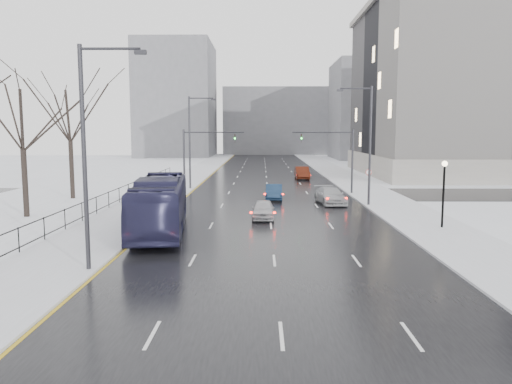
{
  "coord_description": "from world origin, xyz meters",
  "views": [
    {
      "loc": [
        -0.61,
        -1.74,
        6.3
      ],
      "look_at": [
        -0.98,
        29.42,
        2.5
      ],
      "focal_mm": 35.0,
      "sensor_mm": 36.0,
      "label": 1
    }
  ],
  "objects_px": {
    "no_uturn_sign": "(369,175)",
    "sedan_right_near": "(274,192)",
    "sedan_right_distant": "(302,173)",
    "tree_park_e": "(73,199)",
    "sedan_center_near": "(263,209)",
    "mast_signal_right": "(342,153)",
    "streetlight_r_mid": "(367,140)",
    "streetlight_l_near": "(89,147)",
    "lamppost_r_mid": "(444,184)",
    "mast_signal_left": "(195,153)",
    "tree_park_d": "(27,218)",
    "bus": "(160,204)",
    "sedan_right_far": "(330,196)",
    "streetlight_l_far": "(192,138)"
  },
  "relations": [
    {
      "from": "no_uturn_sign",
      "to": "sedan_right_distant",
      "type": "xyz_separation_m",
      "value": [
        -4.52,
        19.79,
        -1.44
      ]
    },
    {
      "from": "mast_signal_right",
      "to": "sedan_right_near",
      "type": "distance_m",
      "value": 8.66
    },
    {
      "from": "bus",
      "to": "sedan_right_far",
      "type": "distance_m",
      "value": 17.33
    },
    {
      "from": "streetlight_l_near",
      "to": "sedan_center_near",
      "type": "height_order",
      "value": "streetlight_l_near"
    },
    {
      "from": "tree_park_e",
      "to": "streetlight_l_far",
      "type": "height_order",
      "value": "streetlight_l_far"
    },
    {
      "from": "tree_park_e",
      "to": "streetlight_l_near",
      "type": "xyz_separation_m",
      "value": [
        10.03,
        -24.0,
        5.62
      ]
    },
    {
      "from": "tree_park_e",
      "to": "mast_signal_right",
      "type": "xyz_separation_m",
      "value": [
        25.53,
        4.0,
        4.11
      ]
    },
    {
      "from": "mast_signal_right",
      "to": "mast_signal_left",
      "type": "relative_size",
      "value": 1.0
    },
    {
      "from": "streetlight_r_mid",
      "to": "lamppost_r_mid",
      "type": "relative_size",
      "value": 2.34
    },
    {
      "from": "sedan_right_distant",
      "to": "tree_park_e",
      "type": "bearing_deg",
      "value": -139.62
    },
    {
      "from": "mast_signal_right",
      "to": "no_uturn_sign",
      "type": "bearing_deg",
      "value": -64.89
    },
    {
      "from": "lamppost_r_mid",
      "to": "bus",
      "type": "xyz_separation_m",
      "value": [
        -18.0,
        -0.95,
        -1.19
      ]
    },
    {
      "from": "streetlight_l_far",
      "to": "streetlight_l_near",
      "type": "bearing_deg",
      "value": -90.0
    },
    {
      "from": "bus",
      "to": "sedan_right_far",
      "type": "xyz_separation_m",
      "value": [
        12.33,
        12.13,
        -0.99
      ]
    },
    {
      "from": "lamppost_r_mid",
      "to": "mast_signal_left",
      "type": "xyz_separation_m",
      "value": [
        -18.33,
        18.0,
        1.16
      ]
    },
    {
      "from": "streetlight_r_mid",
      "to": "bus",
      "type": "relative_size",
      "value": 0.81
    },
    {
      "from": "streetlight_r_mid",
      "to": "streetlight_l_far",
      "type": "relative_size",
      "value": 1.0
    },
    {
      "from": "tree_park_d",
      "to": "tree_park_e",
      "type": "distance_m",
      "value": 10.01
    },
    {
      "from": "streetlight_l_near",
      "to": "lamppost_r_mid",
      "type": "bearing_deg",
      "value": 27.55
    },
    {
      "from": "sedan_right_far",
      "to": "sedan_right_distant",
      "type": "bearing_deg",
      "value": 84.01
    },
    {
      "from": "streetlight_l_near",
      "to": "streetlight_r_mid",
      "type": "bearing_deg",
      "value": 50.76
    },
    {
      "from": "streetlight_r_mid",
      "to": "streetlight_l_far",
      "type": "distance_m",
      "value": 20.27
    },
    {
      "from": "sedan_right_distant",
      "to": "sedan_right_near",
      "type": "bearing_deg",
      "value": -102.32
    },
    {
      "from": "tree_park_d",
      "to": "streetlight_l_near",
      "type": "height_order",
      "value": "streetlight_l_near"
    },
    {
      "from": "tree_park_e",
      "to": "sedan_right_far",
      "type": "relative_size",
      "value": 2.71
    },
    {
      "from": "lamppost_r_mid",
      "to": "sedan_right_distant",
      "type": "height_order",
      "value": "lamppost_r_mid"
    },
    {
      "from": "tree_park_e",
      "to": "sedan_center_near",
      "type": "xyz_separation_m",
      "value": [
        17.69,
        -10.28,
        0.71
      ]
    },
    {
      "from": "streetlight_r_mid",
      "to": "sedan_right_far",
      "type": "relative_size",
      "value": 2.0
    },
    {
      "from": "streetlight_l_near",
      "to": "lamppost_r_mid",
      "type": "distance_m",
      "value": 21.78
    },
    {
      "from": "streetlight_l_near",
      "to": "sedan_right_near",
      "type": "relative_size",
      "value": 2.34
    },
    {
      "from": "tree_park_d",
      "to": "no_uturn_sign",
      "type": "height_order",
      "value": "tree_park_d"
    },
    {
      "from": "tree_park_d",
      "to": "no_uturn_sign",
      "type": "xyz_separation_m",
      "value": [
        27.0,
        10.0,
        2.3
      ]
    },
    {
      "from": "mast_signal_left",
      "to": "bus",
      "type": "bearing_deg",
      "value": -89.01
    },
    {
      "from": "tree_park_e",
      "to": "bus",
      "type": "relative_size",
      "value": 1.1
    },
    {
      "from": "mast_signal_right",
      "to": "sedan_right_far",
      "type": "height_order",
      "value": "mast_signal_right"
    },
    {
      "from": "mast_signal_right",
      "to": "mast_signal_left",
      "type": "distance_m",
      "value": 14.65
    },
    {
      "from": "no_uturn_sign",
      "to": "sedan_right_near",
      "type": "bearing_deg",
      "value": -179.11
    },
    {
      "from": "streetlight_l_far",
      "to": "sedan_right_distant",
      "type": "relative_size",
      "value": 2.01
    },
    {
      "from": "streetlight_r_mid",
      "to": "sedan_right_distant",
      "type": "distance_m",
      "value": 24.51
    },
    {
      "from": "sedan_right_far",
      "to": "sedan_right_distant",
      "type": "relative_size",
      "value": 1.0
    },
    {
      "from": "sedan_right_near",
      "to": "lamppost_r_mid",
      "type": "bearing_deg",
      "value": -51.38
    },
    {
      "from": "mast_signal_right",
      "to": "sedan_right_distant",
      "type": "distance_m",
      "value": 16.34
    },
    {
      "from": "mast_signal_right",
      "to": "sedan_center_near",
      "type": "bearing_deg",
      "value": -118.77
    },
    {
      "from": "streetlight_r_mid",
      "to": "mast_signal_right",
      "type": "bearing_deg",
      "value": 96.0
    },
    {
      "from": "streetlight_l_near",
      "to": "no_uturn_sign",
      "type": "height_order",
      "value": "streetlight_l_near"
    },
    {
      "from": "mast_signal_left",
      "to": "sedan_right_near",
      "type": "relative_size",
      "value": 1.52
    },
    {
      "from": "bus",
      "to": "lamppost_r_mid",
      "type": "bearing_deg",
      "value": -3.9
    },
    {
      "from": "streetlight_l_near",
      "to": "lamppost_r_mid",
      "type": "relative_size",
      "value": 2.34
    },
    {
      "from": "lamppost_r_mid",
      "to": "sedan_right_near",
      "type": "xyz_separation_m",
      "value": [
        -10.5,
        13.87,
        -2.2
      ]
    },
    {
      "from": "tree_park_e",
      "to": "streetlight_r_mid",
      "type": "bearing_deg",
      "value": -8.63
    }
  ]
}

